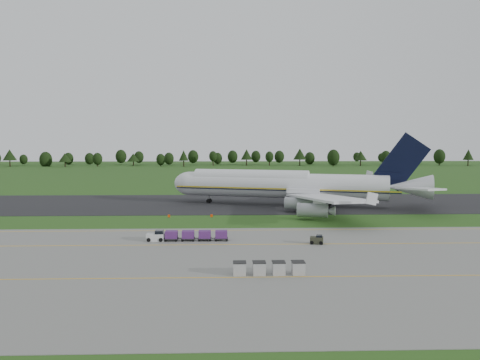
{
  "coord_description": "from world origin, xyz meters",
  "views": [
    {
      "loc": [
        -3.16,
        -94.94,
        16.28
      ],
      "look_at": [
        -0.18,
        2.0,
        8.36
      ],
      "focal_mm": 35.0,
      "sensor_mm": 36.0,
      "label": 1
    }
  ],
  "objects_px": {
    "utility_cart": "(317,240)",
    "edge_markers": "(190,216)",
    "aircraft": "(289,185)",
    "uld_row": "(269,268)",
    "baggage_train": "(186,235)"
  },
  "relations": [
    {
      "from": "utility_cart",
      "to": "edge_markers",
      "type": "height_order",
      "value": "utility_cart"
    },
    {
      "from": "aircraft",
      "to": "baggage_train",
      "type": "height_order",
      "value": "aircraft"
    },
    {
      "from": "aircraft",
      "to": "edge_markers",
      "type": "xyz_separation_m",
      "value": [
        -23.85,
        -17.55,
        -5.04
      ]
    },
    {
      "from": "utility_cart",
      "to": "edge_markers",
      "type": "xyz_separation_m",
      "value": [
        -22.17,
        27.46,
        -0.34
      ]
    },
    {
      "from": "baggage_train",
      "to": "edge_markers",
      "type": "height_order",
      "value": "baggage_train"
    },
    {
      "from": "edge_markers",
      "to": "uld_row",
      "type": "bearing_deg",
      "value": -73.75
    },
    {
      "from": "aircraft",
      "to": "uld_row",
      "type": "bearing_deg",
      "value": -99.96
    },
    {
      "from": "utility_cart",
      "to": "uld_row",
      "type": "height_order",
      "value": "uld_row"
    },
    {
      "from": "aircraft",
      "to": "uld_row",
      "type": "distance_m",
      "value": 63.11
    },
    {
      "from": "aircraft",
      "to": "uld_row",
      "type": "xyz_separation_m",
      "value": [
        -10.89,
        -62.0,
        -4.45
      ]
    },
    {
      "from": "aircraft",
      "to": "baggage_train",
      "type": "relative_size",
      "value": 4.96
    },
    {
      "from": "utility_cart",
      "to": "edge_markers",
      "type": "bearing_deg",
      "value": 128.93
    },
    {
      "from": "baggage_train",
      "to": "utility_cart",
      "type": "height_order",
      "value": "baggage_train"
    },
    {
      "from": "baggage_train",
      "to": "uld_row",
      "type": "xyz_separation_m",
      "value": [
        11.79,
        -20.02,
        -0.07
      ]
    },
    {
      "from": "uld_row",
      "to": "utility_cart",
      "type": "bearing_deg",
      "value": 61.53
    }
  ]
}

